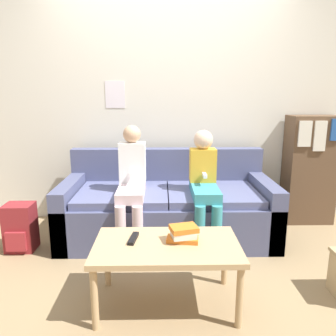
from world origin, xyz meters
The scene contains 10 objects.
ground_plane centered at (0.00, 0.00, 0.00)m, with size 10.00×10.00×0.00m, color #937A56.
wall_back centered at (0.00, 1.11, 1.30)m, with size 8.00×0.06×2.60m.
couch centered at (0.00, 0.57, 0.28)m, with size 1.99×0.90×0.81m.
coffee_table centered at (-0.03, -0.54, 0.38)m, with size 0.93×0.54×0.43m.
person_left centered at (-0.33, 0.36, 0.61)m, with size 0.24×0.60×1.09m.
person_right centered at (0.33, 0.35, 0.59)m, with size 0.24×0.60×1.05m.
tv_remote centered at (-0.25, -0.48, 0.44)m, with size 0.06×0.17×0.02m.
book_stack centered at (0.08, -0.51, 0.49)m, with size 0.22×0.17×0.10m.
bookshelf centered at (1.53, 0.91, 0.58)m, with size 0.50×0.32×1.15m.
backpack centered at (-1.32, 0.26, 0.21)m, with size 0.25×0.23×0.43m.
Camera 1 is at (-0.06, -2.48, 1.37)m, focal length 35.00 mm.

